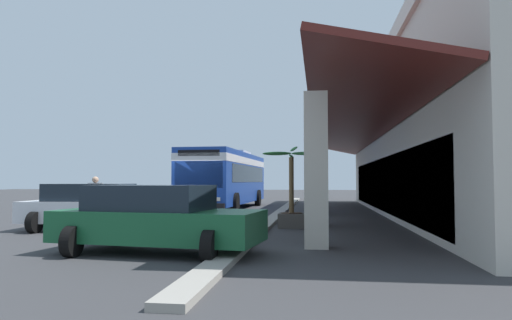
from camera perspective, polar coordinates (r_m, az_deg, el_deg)
ground at (r=20.05m, az=15.20°, el=-7.03°), size 120.00×120.00×0.00m
curb_strip at (r=21.82m, az=3.11°, el=-6.59°), size 33.02×0.50×0.12m
plaza_building at (r=23.16m, az=27.58°, el=2.74°), size 27.82×13.40×7.22m
transit_bus at (r=25.78m, az=-3.66°, el=-2.00°), size 11.28×3.06×3.34m
parked_sedan_green at (r=10.08m, az=-12.40°, el=-7.20°), size 2.80×4.59×1.47m
parked_sedan_white at (r=15.28m, az=-19.69°, el=-5.54°), size 2.61×4.50×1.47m
pedestrian at (r=17.52m, az=-19.62°, el=-4.43°), size 0.49×0.67×1.72m
potted_palm at (r=15.24m, az=4.50°, el=-6.01°), size 1.97×1.99×2.69m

